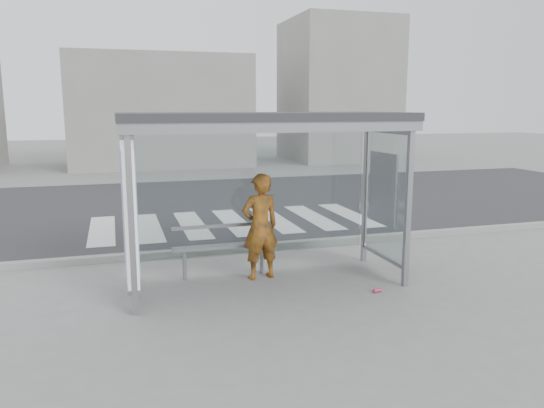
{
  "coord_description": "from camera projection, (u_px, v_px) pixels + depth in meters",
  "views": [
    {
      "loc": [
        -2.17,
        -7.55,
        2.7
      ],
      "look_at": [
        0.15,
        0.2,
        1.21
      ],
      "focal_mm": 35.0,
      "sensor_mm": 36.0,
      "label": 1
    }
  ],
  "objects": [
    {
      "name": "crosswalk",
      "position": [
        234.0,
        222.0,
        12.59
      ],
      "size": [
        6.55,
        3.0,
        0.0
      ],
      "color": "silver",
      "rests_on": "ground"
    },
    {
      "name": "ground",
      "position": [
        267.0,
        284.0,
        8.21
      ],
      "size": [
        80.0,
        80.0,
        0.0
      ],
      "primitive_type": "plane",
      "color": "slate",
      "rests_on": "ground"
    },
    {
      "name": "bus_shelter",
      "position": [
        241.0,
        156.0,
        7.81
      ],
      "size": [
        4.25,
        1.65,
        2.62
      ],
      "color": "gray",
      "rests_on": "ground"
    },
    {
      "name": "road",
      "position": [
        197.0,
        205.0,
        14.81
      ],
      "size": [
        30.0,
        10.0,
        0.01
      ],
      "primitive_type": "cube",
      "color": "#2C2C2F",
      "rests_on": "ground"
    },
    {
      "name": "bench",
      "position": [
        223.0,
        246.0,
        8.51
      ],
      "size": [
        1.63,
        0.21,
        0.84
      ],
      "color": "gray",
      "rests_on": "ground"
    },
    {
      "name": "person",
      "position": [
        260.0,
        227.0,
        8.34
      ],
      "size": [
        0.67,
        0.5,
        1.69
      ],
      "primitive_type": "imported",
      "rotation": [
        0.0,
        0.0,
        3.3
      ],
      "color": "orange",
      "rests_on": "ground"
    },
    {
      "name": "building_right",
      "position": [
        338.0,
        91.0,
        27.08
      ],
      "size": [
        5.0,
        5.0,
        7.0
      ],
      "primitive_type": "cube",
      "color": "gray",
      "rests_on": "ground"
    },
    {
      "name": "building_center",
      "position": [
        160.0,
        111.0,
        24.72
      ],
      "size": [
        8.0,
        5.0,
        5.0
      ],
      "primitive_type": "cube",
      "color": "gray",
      "rests_on": "ground"
    },
    {
      "name": "soda_can",
      "position": [
        377.0,
        291.0,
        7.81
      ],
      "size": [
        0.13,
        0.09,
        0.06
      ],
      "primitive_type": "cylinder",
      "rotation": [
        0.0,
        1.57,
        0.24
      ],
      "color": "#EE4678",
      "rests_on": "ground"
    },
    {
      "name": "curb",
      "position": [
        238.0,
        248.0,
        10.04
      ],
      "size": [
        30.0,
        0.18,
        0.12
      ],
      "primitive_type": "cube",
      "color": "gray",
      "rests_on": "ground"
    }
  ]
}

